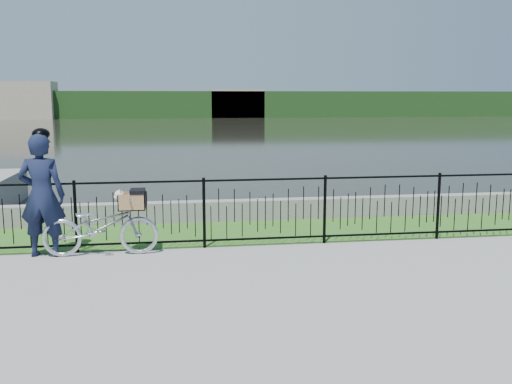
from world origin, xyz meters
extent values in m
plane|color=gray|center=(0.00, 0.00, 0.00)|extent=(120.00, 120.00, 0.00)
cube|color=#336720|center=(0.00, 2.60, 0.00)|extent=(60.00, 2.00, 0.01)
plane|color=black|center=(0.00, 33.00, 0.00)|extent=(120.00, 120.00, 0.00)
cube|color=gray|center=(0.00, 3.60, 0.20)|extent=(60.00, 0.30, 0.40)
cube|color=#1E4119|center=(0.00, 60.00, 1.50)|extent=(120.00, 6.00, 3.00)
cube|color=#A69885|center=(-18.00, 58.00, 2.00)|extent=(8.00, 4.00, 4.00)
cube|color=#A69885|center=(6.00, 58.50, 1.60)|extent=(6.00, 3.00, 3.20)
imported|color=silver|center=(-2.61, 1.40, 0.46)|extent=(1.75, 0.61, 0.92)
cube|color=black|center=(-2.12, 1.40, 0.71)|extent=(0.38, 0.18, 0.02)
cube|color=#9C7348|center=(-2.12, 1.40, 0.72)|extent=(0.41, 0.32, 0.01)
cube|color=#9C7348|center=(-2.12, 1.55, 0.84)|extent=(0.41, 0.02, 0.25)
cube|color=#9C7348|center=(-2.12, 1.25, 0.84)|extent=(0.41, 0.02, 0.25)
cube|color=#9C7348|center=(-1.92, 1.40, 0.84)|extent=(0.02, 0.32, 0.25)
cube|color=#9C7348|center=(-2.31, 1.40, 0.84)|extent=(0.01, 0.32, 0.25)
cube|color=black|center=(-2.03, 1.40, 0.99)|extent=(0.22, 0.33, 0.06)
cube|color=black|center=(-1.90, 1.40, 0.86)|extent=(0.02, 0.33, 0.20)
ellipsoid|color=silver|center=(-2.14, 1.40, 0.84)|extent=(0.31, 0.22, 0.20)
sphere|color=silver|center=(-2.30, 1.38, 0.94)|extent=(0.15, 0.15, 0.15)
sphere|color=silver|center=(-2.35, 1.36, 0.91)|extent=(0.07, 0.07, 0.07)
sphere|color=black|center=(-2.38, 1.35, 0.90)|extent=(0.02, 0.02, 0.02)
cone|color=#9A5E40|center=(-2.30, 1.44, 1.00)|extent=(0.06, 0.08, 0.08)
cone|color=#9A5E40|center=(-2.28, 1.34, 1.00)|extent=(0.06, 0.08, 0.08)
imported|color=#121934|center=(-3.46, 1.48, 0.95)|extent=(0.73, 0.52, 1.89)
ellipsoid|color=black|center=(-3.46, 1.48, 1.87)|extent=(0.26, 0.29, 0.18)
camera|label=1|loc=(-1.48, -7.41, 2.43)|focal=40.00mm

